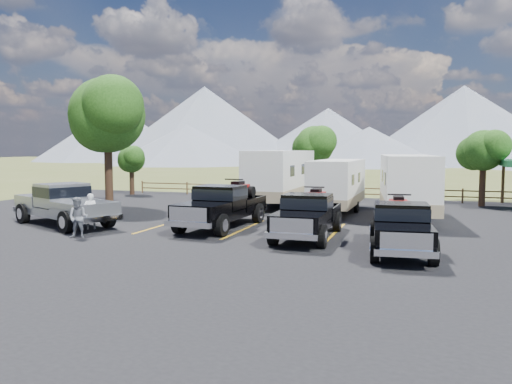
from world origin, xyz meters
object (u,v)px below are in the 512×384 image
(rig_left, at_px, (223,205))
(tree_big_nw, at_px, (107,115))
(person_b, at_px, (78,218))
(trailer_left, at_px, (280,177))
(trailer_right, at_px, (407,186))
(pickup_silver, at_px, (64,204))
(rig_right, at_px, (400,225))
(person_a, at_px, (91,211))
(rig_center, at_px, (308,214))
(trailer_center, at_px, (338,185))

(rig_left, bearing_deg, tree_big_nw, 155.55)
(person_b, bearing_deg, tree_big_nw, 104.03)
(tree_big_nw, height_order, trailer_left, tree_big_nw)
(trailer_left, bearing_deg, trailer_right, -24.76)
(trailer_right, distance_m, pickup_silver, 16.75)
(rig_right, height_order, person_a, rig_right)
(tree_big_nw, bearing_deg, rig_center, -24.20)
(rig_center, relative_size, person_a, 3.72)
(trailer_left, height_order, trailer_center, trailer_left)
(pickup_silver, bearing_deg, trailer_center, 151.42)
(rig_left, distance_m, person_a, 5.86)
(tree_big_nw, relative_size, rig_center, 1.32)
(rig_left, relative_size, rig_right, 1.11)
(trailer_left, height_order, trailer_right, trailer_left)
(pickup_silver, bearing_deg, trailer_right, 139.41)
(trailer_center, height_order, person_b, trailer_center)
(rig_right, height_order, trailer_right, trailer_right)
(trailer_right, distance_m, person_b, 15.78)
(rig_right, xyz_separation_m, person_b, (-12.33, -1.35, -0.10))
(person_a, bearing_deg, tree_big_nw, -100.65)
(trailer_left, xyz_separation_m, person_b, (-4.61, -13.43, -0.98))
(rig_center, relative_size, trailer_right, 0.64)
(rig_center, bearing_deg, rig_left, 162.21)
(rig_right, bearing_deg, person_a, 171.49)
(trailer_left, distance_m, person_a, 12.72)
(rig_center, bearing_deg, trailer_center, 90.18)
(tree_big_nw, bearing_deg, person_a, -60.49)
(tree_big_nw, relative_size, trailer_left, 0.80)
(rig_right, xyz_separation_m, trailer_center, (-3.81, 9.97, 0.61))
(rig_center, distance_m, pickup_silver, 11.46)
(trailer_center, bearing_deg, person_a, -134.71)
(trailer_right, distance_m, person_a, 15.39)
(rig_right, bearing_deg, person_b, -179.37)
(rig_left, height_order, trailer_left, trailer_left)
(rig_left, xyz_separation_m, rig_center, (4.25, -1.28, -0.08))
(tree_big_nw, xyz_separation_m, trailer_right, (17.30, 0.62, -3.86))
(pickup_silver, xyz_separation_m, person_a, (1.82, -0.50, -0.22))
(person_a, bearing_deg, trailer_center, -175.59)
(trailer_center, relative_size, pickup_silver, 1.23)
(trailer_right, xyz_separation_m, pickup_silver, (-15.04, -7.33, -0.67))
(trailer_center, distance_m, person_b, 14.19)
(trailer_right, bearing_deg, rig_left, -151.76)
(rig_right, bearing_deg, trailer_left, 116.97)
(rig_center, relative_size, trailer_center, 0.71)
(rig_right, height_order, trailer_left, trailer_left)
(person_b, bearing_deg, rig_left, 30.01)
(rig_left, bearing_deg, rig_center, -13.92)
(tree_big_nw, distance_m, rig_left, 11.55)
(rig_right, relative_size, person_b, 3.59)
(pickup_silver, bearing_deg, trailer_left, 169.43)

